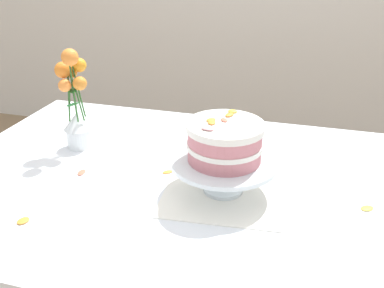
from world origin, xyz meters
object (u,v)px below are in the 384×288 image
(dining_table, at_px, (170,206))
(flower_vase, at_px, (75,106))
(layer_cake, at_px, (225,141))
(cake_stand, at_px, (224,165))

(dining_table, bearing_deg, flower_vase, 160.27)
(dining_table, height_order, layer_cake, layer_cake)
(layer_cake, height_order, flower_vase, flower_vase)
(dining_table, xyz_separation_m, cake_stand, (0.16, -0.02, 0.17))
(flower_vase, bearing_deg, layer_cake, -15.53)
(layer_cake, bearing_deg, cake_stand, -26.76)
(layer_cake, relative_size, flower_vase, 0.61)
(dining_table, distance_m, layer_cake, 0.29)
(cake_stand, distance_m, layer_cake, 0.07)
(dining_table, relative_size, flower_vase, 4.15)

